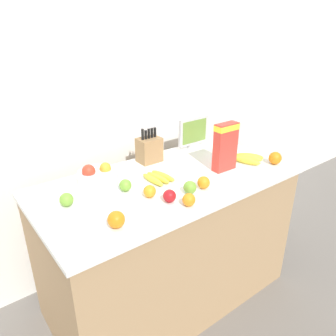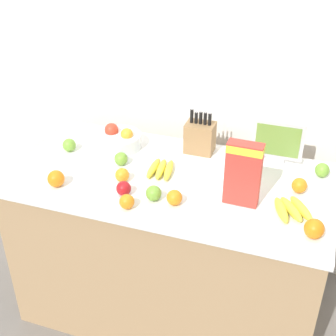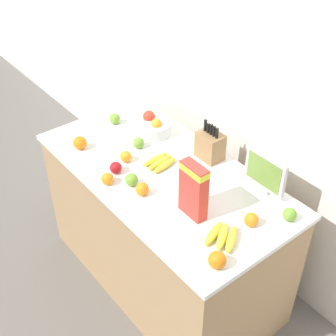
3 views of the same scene
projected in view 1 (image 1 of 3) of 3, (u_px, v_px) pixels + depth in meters
The scene contains 20 objects.
ground_plane at pixel (168, 293), 2.36m from camera, with size 14.00×14.00×0.00m, color slate.
wall_back at pixel (114, 99), 2.27m from camera, with size 9.00×0.06×2.60m.
counter at pixel (168, 241), 2.17m from camera, with size 1.60×0.81×0.92m.
knife_block at pixel (149, 149), 2.20m from camera, with size 0.15×0.12×0.27m.
small_monitor at pixel (193, 132), 2.42m from camera, with size 0.26×0.03×0.23m.
cereal_box at pixel (225, 145), 2.05m from camera, with size 0.16×0.07×0.31m.
fruit_bowl at pixel (98, 177), 1.91m from camera, with size 0.24×0.24×0.13m.
banana_bunch_left at pixel (248, 158), 2.23m from camera, with size 0.20×0.22×0.04m.
banana_bunch_right at pixel (158, 178), 1.96m from camera, with size 0.14×0.20×0.04m.
apple_leftmost at pixel (190, 187), 1.81m from camera, with size 0.07×0.07×0.07m, color #6B9E33.
apple_rightmost at pixel (66, 200), 1.68m from camera, with size 0.07×0.07×0.07m, color #6B9E33.
apple_rear at pixel (170, 196), 1.72m from camera, with size 0.07×0.07×0.07m, color #A31419.
apple_by_knife_block at pixel (125, 185), 1.83m from camera, with size 0.07×0.07×0.07m, color #6B9E33.
apple_front at pixel (222, 139), 2.54m from camera, with size 0.07×0.07×0.07m, color #6B9E33.
orange_front_left at pixel (189, 200), 1.69m from camera, with size 0.07×0.07×0.07m, color orange.
orange_mid_right at pixel (230, 148), 2.36m from camera, with size 0.07×0.07×0.07m, color orange.
orange_front_center at pixel (150, 191), 1.77m from camera, with size 0.07×0.07×0.07m, color orange.
orange_near_bowl at pixel (204, 183), 1.86m from camera, with size 0.07×0.07×0.07m, color orange.
orange_mid_left at pixel (275, 158), 2.18m from camera, with size 0.08×0.08×0.08m, color orange.
orange_front_right at pixel (116, 220), 1.51m from camera, with size 0.08×0.08×0.08m, color orange.
Camera 1 is at (-1.08, -1.41, 1.80)m, focal length 35.00 mm.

